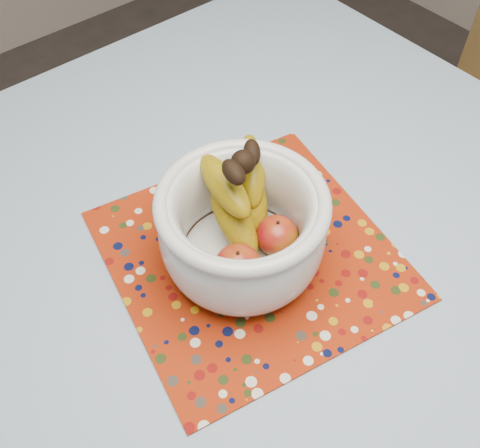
{
  "coord_description": "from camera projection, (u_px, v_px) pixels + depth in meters",
  "views": [
    {
      "loc": [
        -0.35,
        -0.37,
        1.48
      ],
      "look_at": [
        -0.02,
        0.02,
        0.85
      ],
      "focal_mm": 42.0,
      "sensor_mm": 36.0,
      "label": 1
    }
  ],
  "objects": [
    {
      "name": "placemat",
      "position": [
        251.0,
        254.0,
        0.89
      ],
      "size": [
        0.49,
        0.49,
        0.0
      ],
      "primitive_type": "cube",
      "rotation": [
        0.0,
        0.0,
        -0.19
      ],
      "color": "maroon",
      "rests_on": "tablecloth"
    },
    {
      "name": "fruit_bowl",
      "position": [
        244.0,
        219.0,
        0.82
      ],
      "size": [
        0.27,
        0.26,
        0.2
      ],
      "color": "silver",
      "rests_on": "placemat"
    },
    {
      "name": "table",
      "position": [
        257.0,
        290.0,
        0.95
      ],
      "size": [
        1.2,
        1.2,
        0.75
      ],
      "color": "brown",
      "rests_on": "ground"
    },
    {
      "name": "tablecloth",
      "position": [
        258.0,
        263.0,
        0.89
      ],
      "size": [
        1.32,
        1.32,
        0.01
      ],
      "primitive_type": "cube",
      "color": "slate",
      "rests_on": "table"
    }
  ]
}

